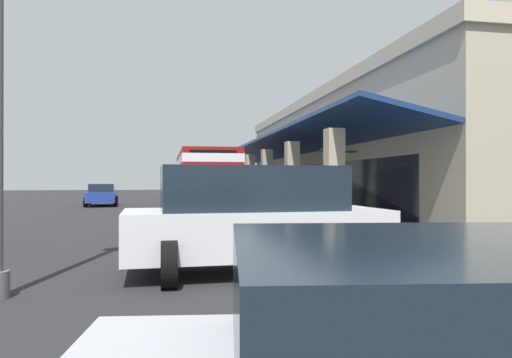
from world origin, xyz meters
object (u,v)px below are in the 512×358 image
(transit_bus, at_px, (203,178))
(parked_sedan_blue, at_px, (102,195))
(parked_suv_white, at_px, (254,218))
(pedestrian, at_px, (170,206))
(potted_palm, at_px, (335,205))

(transit_bus, height_order, parked_sedan_blue, transit_bus)
(parked_suv_white, height_order, pedestrian, parked_suv_white)
(parked_suv_white, height_order, parked_sedan_blue, parked_suv_white)
(potted_palm, bearing_deg, parked_suv_white, -29.30)
(parked_suv_white, relative_size, parked_sedan_blue, 1.07)
(parked_sedan_blue, distance_m, pedestrian, 18.55)
(parked_sedan_blue, bearing_deg, pedestrian, 13.65)
(parked_suv_white, bearing_deg, transit_bus, 178.91)
(pedestrian, height_order, potted_palm, potted_palm)
(parked_sedan_blue, distance_m, potted_palm, 19.54)
(transit_bus, distance_m, pedestrian, 9.92)
(transit_bus, height_order, parked_suv_white, transit_bus)
(parked_sedan_blue, height_order, potted_palm, potted_palm)
(parked_suv_white, relative_size, pedestrian, 3.02)
(parked_suv_white, height_order, potted_palm, potted_palm)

